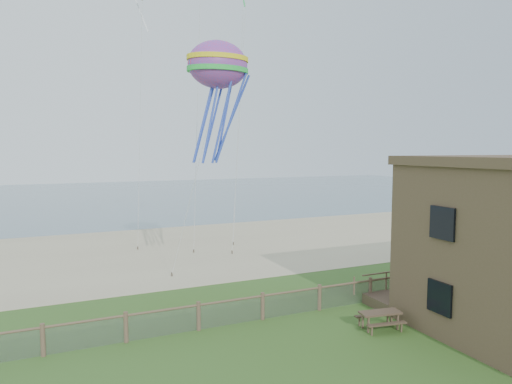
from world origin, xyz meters
The scene contains 8 objects.
ground centered at (0.00, 0.00, 0.00)m, with size 160.00×160.00×0.00m, color #36571D.
sand_beach centered at (0.00, 22.00, 0.00)m, with size 72.00×20.00×0.02m, color tan.
ocean centered at (0.00, 66.00, 0.00)m, with size 160.00×68.00×0.02m, color slate.
chainlink_fence centered at (0.00, 6.00, 0.55)m, with size 36.20×0.20×1.25m, color brown, non-canonical shape.
motel_deck centered at (13.00, 5.00, 0.25)m, with size 15.00×2.00×0.50m, color #4F402D.
picnic_table centered at (4.15, 2.97, 0.37)m, with size 1.77×1.34×0.75m, color #4F402D, non-canonical shape.
octopus_kite centered at (-0.06, 11.65, 10.42)m, with size 3.44×2.43×7.09m, color #F42656, non-canonical shape.
kite_white centered at (-2.64, 19.09, 17.21)m, with size 1.18×0.70×2.92m, color silver, non-canonical shape.
Camera 1 is at (-8.43, -12.14, 7.67)m, focal length 32.00 mm.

